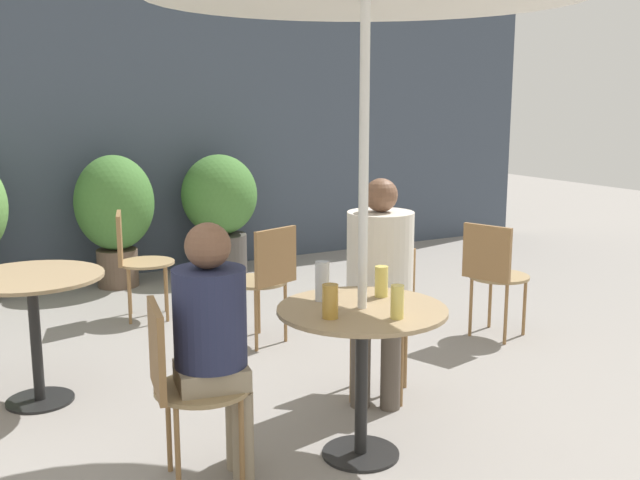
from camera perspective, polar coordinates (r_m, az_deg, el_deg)
The scene contains 17 objects.
ground_plane at distance 3.66m, azimuth 0.20°, elevation -16.60°, with size 20.00×20.00×0.00m, color gray.
storefront_wall at distance 7.21m, azimuth -16.58°, elevation 8.99°, with size 10.00×0.06×3.00m.
cafe_table_near at distance 3.51m, azimuth 3.21°, elevation -7.50°, with size 0.79×0.79×0.73m.
cafe_table_far at distance 4.40m, azimuth -21.03°, elevation -4.45°, with size 0.77×0.77×0.73m.
bistro_chair_0 at distance 4.32m, azimuth 4.73°, elevation -5.01°, with size 0.48×0.48×0.83m.
bistro_chair_1 at distance 3.33m, azimuth -10.51°, elevation -10.13°, with size 0.44×0.42×0.83m.
bistro_chair_2 at distance 5.34m, azimuth 13.06°, elevation -2.16°, with size 0.46×0.45×0.83m.
bistro_chair_3 at distance 5.85m, azimuth -13.98°, elevation -1.06°, with size 0.46×0.44×0.83m.
bistro_chair_4 at distance 5.09m, azimuth -4.16°, elevation -2.56°, with size 0.45×0.46×0.83m.
seated_person_0 at distance 4.13m, azimuth 4.56°, elevation -2.50°, with size 0.46×0.47×1.25m.
seated_person_1 at distance 3.28m, azimuth -8.13°, elevation -6.76°, with size 0.35×0.32×1.17m.
beer_glass_0 at distance 3.29m, azimuth 5.91°, elevation -4.71°, with size 0.06×0.06×0.15m.
beer_glass_1 at distance 3.64m, azimuth 4.70°, elevation -3.16°, with size 0.06×0.06×0.15m.
beer_glass_2 at distance 3.55m, azimuth 0.17°, elevation -3.15°, with size 0.07×0.07×0.19m.
beer_glass_3 at distance 3.28m, azimuth 0.78°, elevation -4.69°, with size 0.07×0.07×0.15m.
potted_plant_1 at distance 6.88m, azimuth -15.37°, elevation 2.28°, with size 0.70×0.70×1.18m.
potted_plant_2 at distance 7.18m, azimuth -7.66°, elevation 2.54°, with size 0.72×0.72×1.15m.
Camera 1 is at (-1.59, -2.83, 1.69)m, focal length 42.00 mm.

